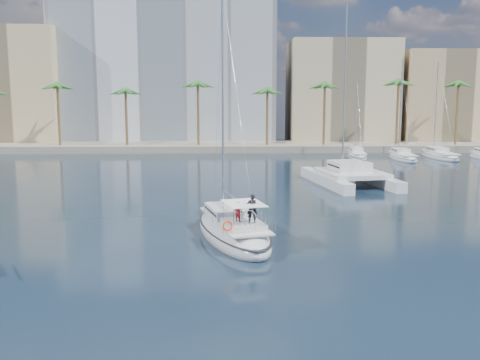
{
  "coord_description": "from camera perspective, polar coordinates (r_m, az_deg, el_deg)",
  "views": [
    {
      "loc": [
        -0.19,
        -35.04,
        9.49
      ],
      "look_at": [
        0.7,
        1.5,
        3.76
      ],
      "focal_mm": 40.0,
      "sensor_mm": 36.0,
      "label": 1
    }
  ],
  "objects": [
    {
      "name": "seagull",
      "position": [
        42.38,
        -1.84,
        -3.59
      ],
      "size": [
        1.22,
        0.52,
        0.23
      ],
      "color": "silver",
      "rests_on": "ground"
    },
    {
      "name": "main_sloop",
      "position": [
        36.26,
        -0.78,
        -5.38
      ],
      "size": [
        6.78,
        12.56,
        17.79
      ],
      "rotation": [
        0.0,
        0.0,
        0.26
      ],
      "color": "silver",
      "rests_on": "ground"
    },
    {
      "name": "palm_left",
      "position": [
        98.05,
        -21.84,
        8.75
      ],
      "size": [
        3.6,
        3.6,
        12.3
      ],
      "color": "brown",
      "rests_on": "ground"
    },
    {
      "name": "quay",
      "position": [
        96.45,
        -1.28,
        3.62
      ],
      "size": [
        120.0,
        14.0,
        1.2
      ],
      "primitive_type": "cube",
      "color": "gray",
      "rests_on": "ground"
    },
    {
      "name": "ground",
      "position": [
        36.3,
        -1.06,
        -6.24
      ],
      "size": [
        160.0,
        160.0,
        0.0
      ],
      "primitive_type": "plane",
      "color": "black",
      "rests_on": "ground"
    },
    {
      "name": "moored_yacht_c",
      "position": [
        89.0,
        20.52,
        2.23
      ],
      "size": [
        3.98,
        12.33,
        15.54
      ],
      "primitive_type": null,
      "rotation": [
        0.0,
        0.0,
        0.03
      ],
      "color": "silver",
      "rests_on": "ground"
    },
    {
      "name": "building_tan_right",
      "position": [
        111.34,
        21.08,
        8.07
      ],
      "size": [
        18.0,
        12.0,
        18.0
      ],
      "primitive_type": "cube",
      "color": "tan",
      "rests_on": "ground"
    },
    {
      "name": "building_tan_left",
      "position": [
        112.13,
        -23.6,
        8.95
      ],
      "size": [
        22.0,
        14.0,
        22.0
      ],
      "primitive_type": "cube",
      "color": "tan",
      "rests_on": "ground"
    },
    {
      "name": "palm_right",
      "position": [
        98.19,
        19.22,
        8.89
      ],
      "size": [
        3.6,
        3.6,
        12.3
      ],
      "color": "brown",
      "rests_on": "ground"
    },
    {
      "name": "palm_centre",
      "position": [
        92.04,
        -1.3,
        9.4
      ],
      "size": [
        3.6,
        3.6,
        12.3
      ],
      "color": "brown",
      "rests_on": "ground"
    },
    {
      "name": "catamaran",
      "position": [
        59.32,
        11.63,
        0.67
      ],
      "size": [
        8.94,
        14.37,
        19.38
      ],
      "rotation": [
        0.0,
        0.0,
        0.17
      ],
      "color": "silver",
      "rests_on": "ground"
    },
    {
      "name": "building_modern",
      "position": [
        108.77,
        -7.78,
        11.21
      ],
      "size": [
        42.0,
        16.0,
        28.0
      ],
      "primitive_type": "cube",
      "color": "silver",
      "rests_on": "ground"
    },
    {
      "name": "moored_yacht_b",
      "position": [
        84.9,
        16.94,
        2.11
      ],
      "size": [
        3.32,
        10.83,
        13.72
      ],
      "primitive_type": null,
      "rotation": [
        0.0,
        0.0,
        -0.02
      ],
      "color": "silver",
      "rests_on": "ground"
    },
    {
      "name": "building_beige",
      "position": [
        107.36,
        10.66,
        9.03
      ],
      "size": [
        20.0,
        14.0,
        20.0
      ],
      "primitive_type": "cube",
      "color": "tan",
      "rests_on": "ground"
    },
    {
      "name": "moored_yacht_a",
      "position": [
        85.02,
        12.36,
        2.3
      ],
      "size": [
        3.37,
        9.52,
        11.9
      ],
      "primitive_type": null,
      "rotation": [
        0.0,
        0.0,
        -0.07
      ],
      "color": "silver",
      "rests_on": "ground"
    }
  ]
}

